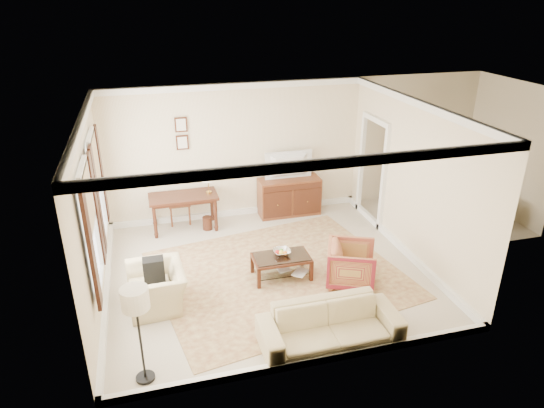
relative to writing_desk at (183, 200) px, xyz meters
name	(u,v)px	position (x,y,z in m)	size (l,w,h in m)	color
room_shell	(265,136)	(1.21, -2.05, 1.83)	(5.51, 5.01, 2.91)	beige
annex_bedroom	(450,202)	(5.70, -0.90, -0.31)	(3.00, 2.70, 2.90)	beige
window_front	(91,228)	(-1.49, -2.75, 0.90)	(0.12, 1.56, 1.80)	#CCB284
window_rear	(97,187)	(-1.49, -1.15, 0.90)	(0.12, 1.56, 1.80)	#CCB284
doorway	(372,172)	(3.92, -0.55, 0.43)	(0.10, 1.12, 2.25)	white
rug	(278,274)	(1.38, -2.25, -0.64)	(4.08, 3.50, 0.01)	brown
writing_desk	(183,200)	(0.00, 0.00, 0.00)	(1.38, 0.69, 0.76)	#3E1C11
desk_chair	(179,200)	(-0.08, 0.35, -0.12)	(0.45, 0.45, 1.05)	brown
desk_lamp	(208,182)	(0.53, 0.00, 0.36)	(0.32, 0.32, 0.50)	silver
framed_prints	(182,133)	(0.10, 0.42, 1.29)	(0.25, 0.04, 0.68)	#3E1C11
sideboard	(289,196)	(2.32, 0.16, -0.23)	(1.35, 0.52, 0.83)	brown
tv	(290,157)	(2.32, 0.14, 0.68)	(0.99, 0.57, 0.13)	black
coffee_table	(281,261)	(1.42, -2.32, -0.33)	(0.99, 0.58, 0.42)	#3E1C11
fruit_bowl	(282,251)	(1.45, -2.26, -0.18)	(0.42, 0.42, 0.10)	silver
book_a	(277,269)	(1.34, -2.32, -0.48)	(0.28, 0.04, 0.38)	brown
book_b	(295,271)	(1.62, -2.46, -0.48)	(0.28, 0.03, 0.38)	brown
striped_armchair	(351,262)	(2.50, -2.82, -0.24)	(0.78, 0.73, 0.80)	maroon
club_armchair	(156,281)	(-0.70, -2.60, -0.21)	(0.99, 0.64, 0.86)	tan
backpack	(154,267)	(-0.71, -2.57, 0.03)	(0.32, 0.22, 0.40)	black
sofa	(330,319)	(1.60, -4.15, -0.26)	(1.99, 0.58, 0.78)	tan
floor_lamp	(136,306)	(-0.95, -4.20, 0.49)	(0.34, 0.34, 1.38)	black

